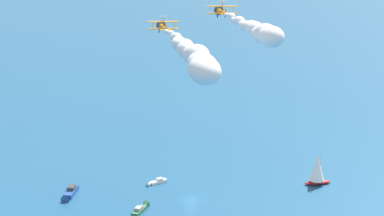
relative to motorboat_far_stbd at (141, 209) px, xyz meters
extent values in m
plane|color=#1E517A|center=(9.28, 9.73, -0.53)|extent=(2000.00, 2000.00, 0.00)
cube|color=#33704C|center=(-0.02, -0.95, -0.09)|extent=(1.85, 5.54, 0.88)
cone|color=#33704C|center=(0.04, 2.42, -0.09)|extent=(1.79, 1.44, 1.76)
cube|color=gray|center=(-0.02, -1.37, 0.68)|extent=(1.44, 1.95, 0.66)
ellipsoid|color=#B21E1E|center=(37.19, 30.55, -0.03)|extent=(7.21, 5.53, 1.01)
cylinder|color=#B2B2B7|center=(37.65, 30.84, 4.63)|extent=(0.14, 0.14, 8.31)
cone|color=white|center=(36.88, 30.36, 4.22)|extent=(5.47, 5.47, 7.06)
cube|color=white|center=(-2.61, 16.99, -0.17)|extent=(3.81, 4.65, 0.74)
cone|color=white|center=(-4.20, 14.65, -0.17)|extent=(1.89, 1.81, 1.48)
cube|color=silver|center=(-2.41, 17.28, 0.48)|extent=(1.89, 2.00, 0.55)
cube|color=#23478C|center=(-20.84, 2.94, 0.02)|extent=(3.74, 7.20, 1.10)
cone|color=#23478C|center=(-19.86, -1.15, 0.02)|extent=(2.55, 2.22, 2.20)
cube|color=#38383D|center=(-20.96, 3.44, 0.98)|extent=(2.27, 2.75, 0.83)
cylinder|color=orange|center=(3.83, 6.28, 42.87)|extent=(4.20, 5.90, 0.93)
cylinder|color=yellow|center=(2.28, 8.73, 42.87)|extent=(1.20, 1.06, 1.04)
cylinder|color=#4C4C51|center=(2.05, 9.09, 42.87)|extent=(2.03, 1.31, 2.37)
cube|color=orange|center=(3.66, 6.53, 42.60)|extent=(6.78, 4.95, 0.33)
cube|color=orange|center=(3.70, 6.56, 44.22)|extent=(6.78, 4.95, 0.33)
cylinder|color=yellow|center=(1.55, 5.20, 43.49)|extent=(0.18, 0.16, 1.62)
cylinder|color=yellow|center=(2.92, 6.06, 43.44)|extent=(0.18, 0.16, 1.62)
cylinder|color=yellow|center=(4.44, 7.03, 43.39)|extent=(0.18, 0.16, 1.62)
cylinder|color=yellow|center=(5.81, 7.89, 43.34)|extent=(0.18, 0.16, 1.62)
cube|color=orange|center=(5.36, 3.88, 43.42)|extent=(0.70, 1.00, 1.20)
cube|color=orange|center=(5.35, 3.87, 42.87)|extent=(2.60, 2.10, 0.15)
cylinder|color=black|center=(2.61, 6.46, 41.90)|extent=(0.44, 0.58, 0.60)
cylinder|color=black|center=(4.14, 7.42, 41.85)|extent=(0.44, 0.58, 0.60)
cylinder|color=#262628|center=(3.71, 6.56, 44.67)|extent=(0.13, 0.12, 0.90)
cylinder|color=white|center=(3.63, 6.51, 44.67)|extent=(0.20, 0.19, 0.78)
cylinder|color=white|center=(3.80, 6.62, 44.67)|extent=(0.20, 0.19, 0.78)
cube|color=white|center=(3.73, 6.57, 45.32)|extent=(0.41, 0.36, 0.53)
sphere|color=tan|center=(3.74, 6.58, 45.70)|extent=(0.21, 0.21, 0.21)
cylinder|color=white|center=(3.34, 6.33, 45.46)|extent=(0.54, 0.39, 0.11)
cylinder|color=white|center=(4.12, 6.82, 45.43)|extent=(0.54, 0.39, 0.11)
ellipsoid|color=silver|center=(6.17, 2.08, 42.81)|extent=(1.80, 1.90, 1.01)
ellipsoid|color=silver|center=(8.32, -0.36, 42.89)|extent=(2.38, 2.53, 1.32)
ellipsoid|color=silver|center=(10.06, -3.06, 42.61)|extent=(2.94, 3.29, 1.46)
ellipsoid|color=silver|center=(11.72, -5.80, 43.22)|extent=(3.18, 3.33, 1.82)
ellipsoid|color=silver|center=(13.33, -8.58, 42.80)|extent=(4.36, 4.70, 2.35)
ellipsoid|color=silver|center=(14.51, -11.64, 42.95)|extent=(5.39, 6.01, 2.68)
ellipsoid|color=silver|center=(16.71, -14.05, 43.09)|extent=(5.23, 5.55, 2.91)
ellipsoid|color=silver|center=(18.02, -17.02, 43.02)|extent=(5.85, 6.24, 3.22)
ellipsoid|color=silver|center=(20.26, -19.40, 42.65)|extent=(6.38, 6.80, 3.51)
ellipsoid|color=silver|center=(22.00, -22.10, 43.28)|extent=(7.02, 7.43, 3.92)
ellipsoid|color=silver|center=(23.66, -24.84, 42.48)|extent=(7.98, 8.80, 4.08)
ellipsoid|color=silver|center=(24.94, -27.83, 42.76)|extent=(8.73, 9.64, 4.45)
ellipsoid|color=silver|center=(26.32, -30.76, 42.65)|extent=(9.10, 9.98, 4.72)
cylinder|color=orange|center=(16.53, 10.35, 46.42)|extent=(4.20, 5.90, 0.93)
cylinder|color=yellow|center=(14.98, 12.80, 46.42)|extent=(1.20, 1.06, 1.04)
cylinder|color=#4C4C51|center=(14.75, 13.16, 46.42)|extent=(2.03, 1.31, 2.37)
cube|color=orange|center=(16.36, 10.60, 46.15)|extent=(6.78, 4.95, 0.33)
cube|color=orange|center=(16.40, 10.63, 47.77)|extent=(6.78, 4.95, 0.33)
cylinder|color=yellow|center=(14.25, 9.27, 47.03)|extent=(0.18, 0.16, 1.62)
cylinder|color=yellow|center=(15.62, 10.13, 46.98)|extent=(0.18, 0.16, 1.62)
cylinder|color=yellow|center=(17.14, 11.09, 46.93)|extent=(0.18, 0.16, 1.62)
cylinder|color=yellow|center=(18.51, 11.96, 46.88)|extent=(0.18, 0.16, 1.62)
cube|color=orange|center=(18.06, 7.95, 46.97)|extent=(0.70, 1.00, 1.20)
cube|color=orange|center=(18.05, 7.94, 46.42)|extent=(2.60, 2.10, 0.15)
cylinder|color=black|center=(15.31, 10.53, 45.44)|extent=(0.44, 0.58, 0.60)
cylinder|color=black|center=(16.83, 11.49, 45.39)|extent=(0.44, 0.58, 0.60)
cylinder|color=#262628|center=(16.41, 10.63, 48.22)|extent=(0.13, 0.12, 0.90)
cylinder|color=white|center=(16.33, 10.58, 48.22)|extent=(0.20, 0.19, 0.78)
cylinder|color=white|center=(16.50, 10.69, 48.21)|extent=(0.20, 0.19, 0.78)
cube|color=white|center=(16.43, 10.64, 48.87)|extent=(0.41, 0.36, 0.53)
sphere|color=#9E7051|center=(16.44, 10.65, 49.25)|extent=(0.21, 0.21, 0.21)
cylinder|color=white|center=(16.04, 10.40, 49.00)|extent=(0.54, 0.39, 0.11)
cylinder|color=white|center=(16.82, 10.89, 48.97)|extent=(0.54, 0.39, 0.11)
ellipsoid|color=silver|center=(18.77, 6.09, 46.57)|extent=(1.72, 1.82, 0.96)
ellipsoid|color=silver|center=(20.68, 3.49, 46.71)|extent=(2.79, 3.11, 1.39)
ellipsoid|color=silver|center=(22.24, 0.68, 46.25)|extent=(2.99, 3.34, 1.49)
ellipsoid|color=silver|center=(23.97, -2.02, 46.64)|extent=(3.54, 3.77, 1.95)
ellipsoid|color=silver|center=(25.79, -4.67, 46.17)|extent=(4.12, 4.49, 2.17)
ellipsoid|color=silver|center=(27.96, -7.09, 46.34)|extent=(5.27, 5.87, 2.65)
ellipsoid|color=silver|center=(29.32, -10.03, 46.55)|extent=(5.48, 5.96, 2.89)
ellipsoid|color=silver|center=(31.18, -12.65, 45.97)|extent=(6.19, 6.87, 3.12)
ellipsoid|color=silver|center=(32.70, -15.49, 46.77)|extent=(6.19, 6.47, 3.55)
ellipsoid|color=silver|center=(34.42, -18.20, 46.68)|extent=(7.05, 7.50, 3.91)
camera|label=1|loc=(58.93, -126.61, 65.94)|focal=59.43mm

